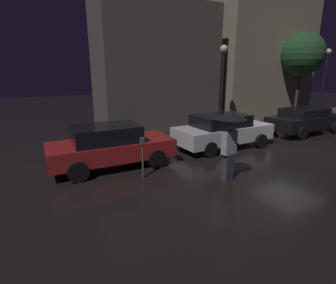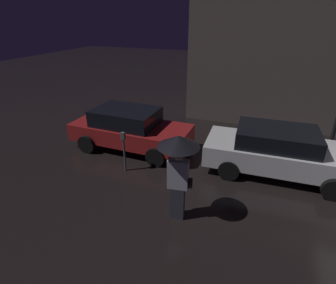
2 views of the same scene
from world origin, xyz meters
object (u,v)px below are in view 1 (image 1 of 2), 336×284
at_px(pedestrian_with_umbrella, 230,130).
at_px(street_lamp_near, 223,74).
at_px(street_lamp_far, 325,73).
at_px(parked_car_red, 110,145).
at_px(parked_car_white, 223,130).
at_px(parked_car_black, 305,120).
at_px(parking_meter, 143,153).

relative_size(pedestrian_with_umbrella, street_lamp_near, 0.48).
bearing_deg(street_lamp_near, street_lamp_far, -0.47).
distance_m(parked_car_red, parked_car_white, 4.96).
xyz_separation_m(street_lamp_near, street_lamp_far, (8.66, -0.07, 0.02)).
distance_m(street_lamp_near, street_lamp_far, 8.66).
distance_m(parked_car_red, street_lamp_far, 15.83).
xyz_separation_m(parked_car_black, pedestrian_with_umbrella, (-7.72, -2.90, 0.85)).
distance_m(parked_car_black, parking_meter, 10.01).
bearing_deg(parked_car_red, street_lamp_near, 21.49).
xyz_separation_m(parked_car_black, street_lamp_far, (4.99, 2.40, 2.34)).
height_order(parked_car_red, parking_meter, parked_car_red).
height_order(parked_car_white, street_lamp_near, street_lamp_near).
bearing_deg(parked_car_red, parked_car_white, 1.96).
relative_size(parking_meter, street_lamp_far, 0.28).
distance_m(parked_car_red, pedestrian_with_umbrella, 4.08).
bearing_deg(pedestrian_with_umbrella, parked_car_black, -167.62).
bearing_deg(parked_car_black, pedestrian_with_umbrella, -160.12).
distance_m(parking_meter, street_lamp_far, 15.55).
bearing_deg(parked_car_white, parked_car_red, 178.70).
xyz_separation_m(pedestrian_with_umbrella, street_lamp_far, (12.71, 5.30, 1.49)).
relative_size(parked_car_black, parking_meter, 3.44).
height_order(pedestrian_with_umbrella, parking_meter, pedestrian_with_umbrella).
distance_m(parked_car_white, parking_meter, 4.63).
bearing_deg(street_lamp_far, parked_car_white, -167.28).
relative_size(parked_car_black, street_lamp_near, 0.99).
height_order(parking_meter, street_lamp_far, street_lamp_far).
bearing_deg(parking_meter, street_lamp_far, 14.64).
height_order(parked_car_black, street_lamp_near, street_lamp_near).
xyz_separation_m(parked_car_red, parking_meter, (0.59, -1.47, 0.04)).
bearing_deg(street_lamp_far, parked_car_black, -154.33).
height_order(parked_car_red, parked_car_white, parked_car_red).
bearing_deg(parked_car_red, street_lamp_far, 10.33).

